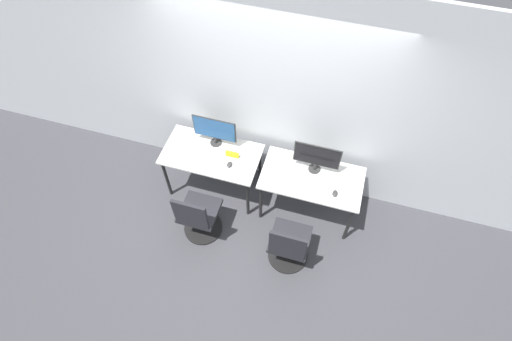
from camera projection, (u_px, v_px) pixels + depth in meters
The scene contains 13 objects.
ground_plane at pixel (253, 218), 5.14m from camera, with size 20.00×20.00×0.00m, color #3D3D42.
wall_back at pixel (272, 99), 4.42m from camera, with size 12.00×0.05×2.80m.
desk_left at pixel (212, 158), 4.89m from camera, with size 1.18×0.64×0.73m.
monitor_left at pixel (215, 130), 4.73m from camera, with size 0.53×0.15×0.42m.
keyboard_left at pixel (208, 160), 4.75m from camera, with size 0.41×0.16×0.02m.
mouse_left at pixel (230, 165), 4.71m from camera, with size 0.06×0.09×0.03m.
office_chair_left at pixel (198, 217), 4.72m from camera, with size 0.48×0.48×0.90m.
desk_right at pixel (311, 182), 4.68m from camera, with size 1.18×0.64×0.73m.
monitor_right at pixel (317, 157), 4.50m from camera, with size 0.53×0.15×0.42m.
keyboard_right at pixel (309, 188), 4.52m from camera, with size 0.41×0.16×0.02m.
mouse_right at pixel (335, 193), 4.47m from camera, with size 0.06×0.09×0.03m.
office_chair_right at pixel (289, 246), 4.50m from camera, with size 0.48×0.48×0.90m.
placard_left at pixel (232, 154), 4.76m from camera, with size 0.16×0.03×0.08m.
Camera 1 is at (0.74, -2.38, 4.53)m, focal length 28.00 mm.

